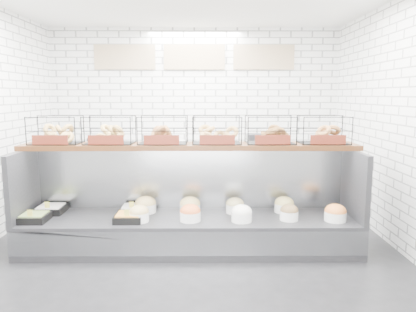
{
  "coord_description": "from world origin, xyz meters",
  "views": [
    {
      "loc": [
        0.19,
        -4.44,
        1.85
      ],
      "look_at": [
        0.22,
        0.45,
        1.12
      ],
      "focal_mm": 35.0,
      "sensor_mm": 36.0,
      "label": 1
    }
  ],
  "objects": [
    {
      "name": "ground",
      "position": [
        0.0,
        0.0,
        0.0
      ],
      "size": [
        5.5,
        5.5,
        0.0
      ],
      "primitive_type": "plane",
      "color": "black",
      "rests_on": "ground"
    },
    {
      "name": "room_shell",
      "position": [
        0.0,
        0.6,
        2.06
      ],
      "size": [
        5.02,
        5.51,
        3.01
      ],
      "color": "white",
      "rests_on": "ground"
    },
    {
      "name": "display_case",
      "position": [
        0.0,
        0.34,
        0.33
      ],
      "size": [
        4.0,
        0.9,
        1.2
      ],
      "color": "black",
      "rests_on": "ground"
    },
    {
      "name": "bagel_shelf",
      "position": [
        -0.0,
        0.52,
        1.38
      ],
      "size": [
        4.1,
        0.5,
        0.4
      ],
      "color": "#3A1D0C",
      "rests_on": "display_case"
    },
    {
      "name": "prep_counter",
      "position": [
        -0.01,
        2.43,
        0.47
      ],
      "size": [
        4.0,
        0.6,
        1.2
      ],
      "color": "#93969B",
      "rests_on": "ground"
    }
  ]
}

